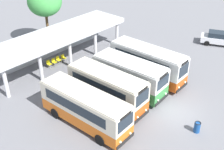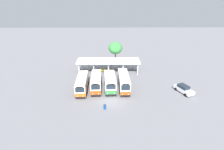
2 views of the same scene
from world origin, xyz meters
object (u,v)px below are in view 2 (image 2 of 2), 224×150
object	(u,v)px
city_bus_nearest_orange	(82,83)
city_bus_second_in_row	(96,82)
city_bus_middle_cream	(110,82)
city_bus_fourth_amber	(124,81)
parked_car_flank	(184,89)
waiting_chair_fourth_seat	(109,71)
waiting_chair_second_from_end	(104,71)
litter_bin_apron	(105,107)
waiting_chair_middle_seat	(107,70)
waiting_chair_end_by_column	(102,70)

from	to	relation	value
city_bus_nearest_orange	city_bus_second_in_row	world-z (taller)	city_bus_second_in_row
city_bus_second_in_row	city_bus_middle_cream	distance (m)	2.98
city_bus_middle_cream	city_bus_fourth_amber	size ratio (longest dim) A/B	0.90
city_bus_middle_cream	city_bus_fourth_amber	distance (m)	2.98
city_bus_nearest_orange	city_bus_middle_cream	xyz separation A→B (m)	(5.96, 0.38, 0.06)
city_bus_nearest_orange	parked_car_flank	bearing A→B (deg)	-3.57
city_bus_middle_cream	waiting_chair_fourth_seat	xyz separation A→B (m)	(-0.22, 9.11, -1.22)
waiting_chair_second_from_end	waiting_chair_fourth_seat	distance (m)	1.28
litter_bin_apron	city_bus_second_in_row	bearing A→B (deg)	105.12
parked_car_flank	waiting_chair_second_from_end	bearing A→B (deg)	147.45
city_bus_middle_cream	parked_car_flank	world-z (taller)	city_bus_middle_cream
city_bus_fourth_amber	litter_bin_apron	world-z (taller)	city_bus_fourth_amber
waiting_chair_fourth_seat	litter_bin_apron	world-z (taller)	litter_bin_apron
waiting_chair_fourth_seat	waiting_chair_middle_seat	bearing A→B (deg)	173.65
waiting_chair_end_by_column	city_bus_fourth_amber	bearing A→B (deg)	-60.65
waiting_chair_end_by_column	waiting_chair_fourth_seat	xyz separation A→B (m)	(1.91, -0.09, 0.00)
waiting_chair_fourth_seat	waiting_chair_end_by_column	bearing A→B (deg)	177.31
city_bus_nearest_orange	waiting_chair_fourth_seat	xyz separation A→B (m)	(5.74, 9.49, -1.16)
city_bus_nearest_orange	city_bus_middle_cream	distance (m)	5.97
parked_car_flank	waiting_chair_second_from_end	distance (m)	20.18
waiting_chair_fourth_seat	city_bus_fourth_amber	bearing A→B (deg)	-70.44
city_bus_nearest_orange	waiting_chair_end_by_column	xyz separation A→B (m)	(3.83, 9.58, -1.16)
city_bus_middle_cream	city_bus_fourth_amber	bearing A→B (deg)	2.29
parked_car_flank	waiting_chair_end_by_column	distance (m)	20.76
parked_car_flank	litter_bin_apron	size ratio (longest dim) A/B	5.16
city_bus_middle_cream	waiting_chair_middle_seat	size ratio (longest dim) A/B	8.26
city_bus_middle_cream	waiting_chair_second_from_end	xyz separation A→B (m)	(-1.49, 9.14, -1.22)
waiting_chair_end_by_column	litter_bin_apron	bearing A→B (deg)	-85.98
city_bus_middle_cream	waiting_chair_middle_seat	bearing A→B (deg)	95.31
city_bus_fourth_amber	waiting_chair_middle_seat	xyz separation A→B (m)	(-3.83, 9.06, -1.30)
waiting_chair_fourth_seat	litter_bin_apron	size ratio (longest dim) A/B	0.96
city_bus_second_in_row	city_bus_middle_cream	world-z (taller)	city_bus_second_in_row
city_bus_nearest_orange	city_bus_second_in_row	size ratio (longest dim) A/B	1.10
city_bus_second_in_row	waiting_chair_second_from_end	bearing A→B (deg)	80.73
litter_bin_apron	waiting_chair_second_from_end	bearing A→B (deg)	91.83
city_bus_nearest_orange	litter_bin_apron	bearing A→B (deg)	-54.69
waiting_chair_second_from_end	litter_bin_apron	xyz separation A→B (m)	(0.53, -16.57, -0.07)
city_bus_nearest_orange	waiting_chair_second_from_end	distance (m)	10.58
waiting_chair_middle_seat	litter_bin_apron	bearing A→B (deg)	-90.37
city_bus_fourth_amber	city_bus_second_in_row	bearing A→B (deg)	-179.19
parked_car_flank	waiting_chair_fourth_seat	world-z (taller)	parked_car_flank
waiting_chair_end_by_column	waiting_chair_fourth_seat	bearing A→B (deg)	-2.69
waiting_chair_middle_seat	city_bus_middle_cream	bearing A→B (deg)	-84.69
city_bus_fourth_amber	waiting_chair_second_from_end	world-z (taller)	city_bus_fourth_amber
city_bus_middle_cream	waiting_chair_end_by_column	bearing A→B (deg)	103.03
city_bus_nearest_orange	city_bus_fourth_amber	distance (m)	8.95
city_bus_nearest_orange	litter_bin_apron	distance (m)	8.73
parked_car_flank	waiting_chair_end_by_column	bearing A→B (deg)	148.25
city_bus_nearest_orange	waiting_chair_fourth_seat	size ratio (longest dim) A/B	9.33
waiting_chair_end_by_column	litter_bin_apron	world-z (taller)	litter_bin_apron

